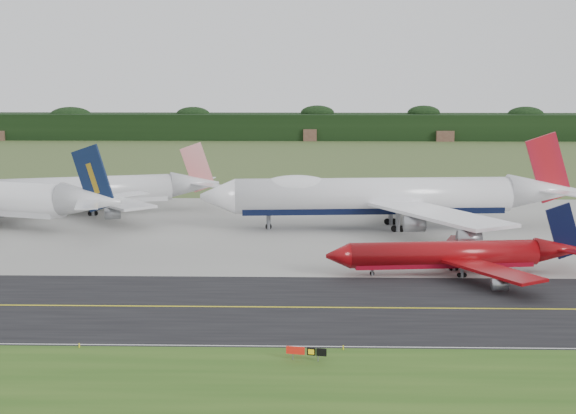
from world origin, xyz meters
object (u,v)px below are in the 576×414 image
(jet_ba_747, at_px, (387,196))
(jet_star_tail, at_px, (91,191))
(jet_red_737, at_px, (458,255))
(taxiway_sign, at_px, (306,351))

(jet_ba_747, height_order, jet_star_tail, jet_ba_747)
(jet_ba_747, relative_size, jet_red_737, 1.88)
(jet_ba_747, bearing_deg, taxiway_sign, -101.84)
(jet_red_737, height_order, taxiway_sign, jet_red_737)
(jet_star_tail, distance_m, taxiway_sign, 103.56)
(jet_ba_747, bearing_deg, jet_star_tail, 166.04)
(jet_red_737, bearing_deg, jet_ba_747, 101.40)
(jet_star_tail, relative_size, taxiway_sign, 13.05)
(taxiway_sign, bearing_deg, jet_star_tail, 117.64)
(jet_star_tail, bearing_deg, taxiway_sign, -62.36)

